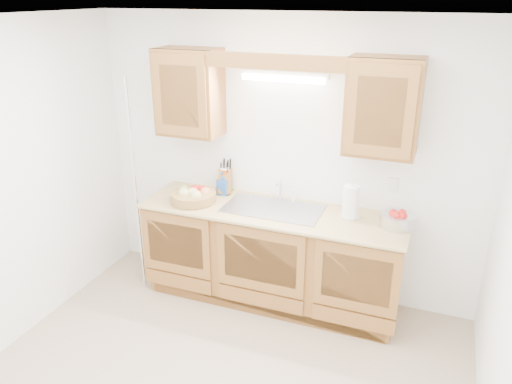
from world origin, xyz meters
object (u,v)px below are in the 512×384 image
at_px(apple_bowl, 397,219).
at_px(knife_block, 225,180).
at_px(fruit_basket, 193,195).
at_px(paper_towel, 351,202).

bearing_deg(apple_bowl, knife_block, 173.63).
xyz_separation_m(knife_block, apple_bowl, (1.57, -0.18, -0.06)).
distance_m(fruit_basket, apple_bowl, 1.76).
relative_size(fruit_basket, paper_towel, 1.39).
bearing_deg(paper_towel, apple_bowl, -5.58).
bearing_deg(paper_towel, knife_block, 173.38).
xyz_separation_m(fruit_basket, knife_block, (0.18, 0.29, 0.06)).
relative_size(knife_block, apple_bowl, 0.97).
xyz_separation_m(fruit_basket, apple_bowl, (1.75, 0.12, 0.01)).
bearing_deg(paper_towel, fruit_basket, -173.52).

